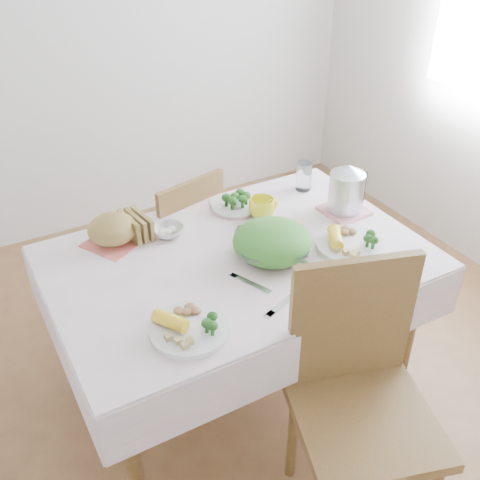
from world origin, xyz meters
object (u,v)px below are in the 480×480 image
chair_far (172,241)px  dinner_plate_left (189,330)px  dining_table (238,327)px  salad_bowl (272,247)px  dinner_plate_right (350,246)px  chair_near (364,428)px  electric_kettle (346,189)px  yellow_mug (262,208)px

chair_far → dinner_plate_left: 1.07m
dining_table → salad_bowl: size_ratio=4.65×
dining_table → dinner_plate_right: (0.43, -0.18, 0.40)m
dinner_plate_left → salad_bowl: bearing=27.1°
chair_near → chair_far: (-0.11, 1.40, 0.00)m
chair_far → salad_bowl: chair_far is taller
salad_bowl → electric_kettle: electric_kettle is taller
dinner_plate_right → chair_far: bearing=118.8°
dinner_plate_right → electric_kettle: electric_kettle is taller
yellow_mug → electric_kettle: (0.35, -0.15, 0.07)m
chair_far → salad_bowl: 0.80m
chair_far → salad_bowl: size_ratio=2.93×
chair_far → chair_near: bearing=80.7°
dining_table → chair_near: 0.76m
salad_bowl → electric_kettle: bearing=15.4°
dinner_plate_left → chair_far: bearing=70.8°
electric_kettle → dining_table: bearing=-179.0°
electric_kettle → chair_near: bearing=-127.5°
chair_far → dinner_plate_left: size_ratio=3.19×
dining_table → dinner_plate_right: size_ratio=4.90×
dinner_plate_right → electric_kettle: 0.31m
dinner_plate_left → chair_near: bearing=-44.4°
salad_bowl → electric_kettle: size_ratio=1.36×
dinner_plate_left → yellow_mug: yellow_mug is taller
dining_table → salad_bowl: salad_bowl is taller
chair_far → salad_bowl: (0.15, -0.72, 0.33)m
salad_bowl → dinner_plate_left: (-0.49, -0.25, -0.03)m
chair_far → dinner_plate_right: size_ratio=3.08×
dinner_plate_left → yellow_mug: 0.80m
dinner_plate_left → dining_table: bearing=40.6°
dinner_plate_right → dinner_plate_left: bearing=-170.3°
dining_table → salad_bowl: 0.45m
chair_near → salad_bowl: 0.76m
chair_near → chair_far: chair_near is taller
yellow_mug → chair_near: bearing=-99.6°
salad_bowl → yellow_mug: 0.30m
dinner_plate_right → electric_kettle: size_ratio=1.29×
dinner_plate_right → dining_table: bearing=157.6°
dining_table → dinner_plate_left: dinner_plate_left is taller
chair_near → dinner_plate_right: (0.35, 0.57, 0.31)m
chair_far → yellow_mug: 0.62m
yellow_mug → salad_bowl: bearing=-113.2°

